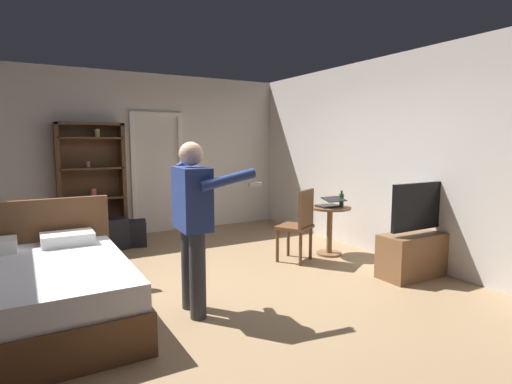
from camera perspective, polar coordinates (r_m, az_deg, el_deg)
ground_plane at (r=4.62m, az=-5.69°, el=-13.56°), size 7.05×7.05×0.00m
wall_back at (r=7.43m, az=-16.25°, el=5.03°), size 5.56×0.12×2.79m
wall_right at (r=5.97m, az=18.77°, el=4.50°), size 0.12×6.65×2.79m
doorway_frame at (r=7.44m, az=-13.57°, el=3.80°), size 0.93×0.08×2.13m
bed at (r=4.17m, az=-28.69°, el=-12.29°), size 1.60×1.94×1.02m
bookshelf at (r=7.08m, az=-21.97°, el=1.77°), size 1.02×0.32×1.91m
tv_flatscreen at (r=5.38m, az=21.69°, el=-7.29°), size 1.05×0.40×1.14m
side_table at (r=5.96m, az=10.23°, el=-4.22°), size 0.59×0.59×0.70m
laptop at (r=5.86m, az=10.34°, el=-1.59°), size 0.33×0.34×0.15m
bottle_on_table at (r=5.93m, az=11.84°, el=-1.07°), size 0.06×0.06×0.23m
wooden_chair at (r=5.54m, az=6.08°, el=-4.19°), size 0.57×0.57×0.99m
person_blue_shirt at (r=3.84m, az=-8.72°, el=-3.19°), size 0.70×0.65×1.62m
suitcase_dark at (r=6.69m, az=-17.25°, el=-5.56°), size 0.57×0.47×0.39m
suitcase_small at (r=6.51m, az=-20.20°, el=-5.66°), size 0.66×0.48×0.47m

